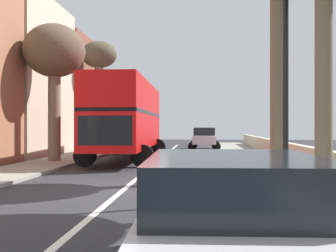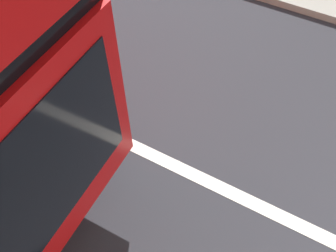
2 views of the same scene
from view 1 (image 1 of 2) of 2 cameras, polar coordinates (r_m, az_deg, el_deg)
name	(u,v)px [view 1 (image 1 of 2)]	position (r m, az deg, el deg)	size (l,w,h in m)	color
ground_plane	(124,189)	(11.64, -6.29, -8.96)	(84.00, 84.00, 0.00)	#28282D
road_centre_line	(124,189)	(11.64, -6.29, -8.94)	(0.16, 54.00, 0.01)	silver
sidewalk_right	(299,189)	(11.75, 18.18, -8.58)	(2.60, 60.00, 0.12)	gray
double_decker_bus	(127,116)	(21.44, -5.81, 1.45)	(3.70, 11.03, 4.06)	red
parked_car_silver_right_0	(233,217)	(4.24, 9.19, -12.68)	(2.58, 4.25, 1.52)	#B7BABF
parked_car_white_right_2	(204,137)	(30.65, 5.21, -1.60)	(2.45, 4.46, 1.69)	silver
street_tree_left_0	(54,55)	(20.70, -15.88, 9.71)	(3.00, 3.00, 6.70)	#7A6B56
street_tree_left_4	(99,63)	(29.75, -9.79, 8.87)	(2.57, 2.57, 7.83)	#7A6B56
lamppost_right	(286,46)	(10.60, 16.40, 10.84)	(0.32, 0.32, 6.31)	black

